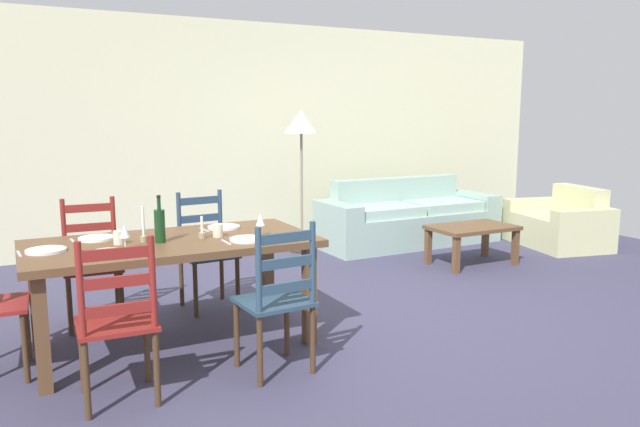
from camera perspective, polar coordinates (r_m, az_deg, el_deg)
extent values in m
cube|color=#3D3B55|center=(4.85, 4.00, -10.01)|extent=(9.60, 9.60, 0.02)
cube|color=beige|center=(7.60, -8.97, 7.37)|extent=(9.60, 0.16, 2.70)
cube|color=brown|center=(4.24, -13.73, -2.77)|extent=(1.90, 0.96, 0.05)
cube|color=brown|center=(3.87, -24.66, -10.31)|extent=(0.08, 0.08, 0.70)
cube|color=brown|center=(4.26, -1.02, -7.64)|extent=(0.08, 0.08, 0.70)
cube|color=brown|center=(4.59, -25.13, -7.29)|extent=(0.08, 0.08, 0.70)
cube|color=brown|center=(4.93, -4.94, -5.32)|extent=(0.08, 0.08, 0.70)
cube|color=maroon|center=(3.59, -18.56, -9.78)|extent=(0.44, 0.42, 0.03)
cylinder|color=#48301E|center=(3.82, -21.41, -12.46)|extent=(0.04, 0.04, 0.43)
cylinder|color=#48301E|center=(3.85, -15.94, -12.00)|extent=(0.04, 0.04, 0.43)
cylinder|color=#48301E|center=(3.50, -21.08, -14.44)|extent=(0.04, 0.04, 0.43)
cylinder|color=#48301E|center=(3.54, -15.08, -13.91)|extent=(0.04, 0.04, 0.43)
cylinder|color=maroon|center=(3.34, -21.57, -6.67)|extent=(0.04, 0.04, 0.50)
cylinder|color=maroon|center=(3.38, -15.43, -6.19)|extent=(0.04, 0.04, 0.50)
cube|color=maroon|center=(3.39, -18.37, -8.55)|extent=(0.38, 0.04, 0.06)
cube|color=maroon|center=(3.35, -18.50, -6.11)|extent=(0.38, 0.04, 0.06)
cube|color=maroon|center=(3.31, -18.63, -3.60)|extent=(0.38, 0.04, 0.06)
cube|color=#2C4559|center=(3.81, -4.36, -8.23)|extent=(0.45, 0.43, 0.03)
cylinder|color=#48301E|center=(3.95, -7.83, -11.12)|extent=(0.04, 0.04, 0.43)
cylinder|color=#48301E|center=(4.10, -3.13, -10.30)|extent=(0.04, 0.04, 0.43)
cylinder|color=#48301E|center=(3.67, -5.66, -12.77)|extent=(0.04, 0.04, 0.43)
cylinder|color=#48301E|center=(3.82, -0.68, -11.78)|extent=(0.04, 0.04, 0.43)
cylinder|color=#2C4559|center=(3.51, -5.79, -5.30)|extent=(0.04, 0.04, 0.50)
cylinder|color=#2C4559|center=(3.67, -0.70, -4.59)|extent=(0.04, 0.04, 0.50)
cube|color=#2C4559|center=(3.62, -3.17, -6.93)|extent=(0.38, 0.05, 0.06)
cube|color=#2C4559|center=(3.58, -3.19, -4.63)|extent=(0.38, 0.05, 0.06)
cube|color=#2C4559|center=(3.55, -3.21, -2.28)|extent=(0.38, 0.05, 0.06)
cube|color=maroon|center=(4.90, -20.54, -4.79)|extent=(0.44, 0.42, 0.03)
cylinder|color=#48301E|center=(4.81, -18.10, -7.76)|extent=(0.04, 0.04, 0.43)
cylinder|color=#48301E|center=(4.80, -22.42, -8.08)|extent=(0.04, 0.04, 0.43)
cylinder|color=#48301E|center=(5.14, -18.50, -6.70)|extent=(0.04, 0.04, 0.43)
cylinder|color=#48301E|center=(5.12, -22.54, -6.99)|extent=(0.04, 0.04, 0.43)
cylinder|color=maroon|center=(5.03, -18.79, -1.30)|extent=(0.04, 0.04, 0.50)
cylinder|color=maroon|center=(5.01, -22.89, -1.57)|extent=(0.04, 0.04, 0.50)
cube|color=maroon|center=(5.04, -20.75, -2.89)|extent=(0.38, 0.05, 0.06)
cube|color=maroon|center=(5.01, -20.85, -1.21)|extent=(0.38, 0.05, 0.06)
cube|color=maroon|center=(4.99, -20.95, 0.48)|extent=(0.38, 0.05, 0.06)
cube|color=navy|center=(5.08, -10.43, -3.86)|extent=(0.45, 0.43, 0.03)
cylinder|color=#48301E|center=(5.05, -7.74, -6.57)|extent=(0.04, 0.04, 0.43)
cylinder|color=#48301E|center=(4.93, -11.60, -7.09)|extent=(0.04, 0.04, 0.43)
cylinder|color=#48301E|center=(5.36, -9.21, -5.69)|extent=(0.04, 0.04, 0.43)
cylinder|color=#48301E|center=(5.24, -12.88, -6.15)|extent=(0.04, 0.04, 0.43)
cylinder|color=navy|center=(5.25, -9.35, -0.49)|extent=(0.04, 0.04, 0.50)
cylinder|color=navy|center=(5.13, -13.07, -0.84)|extent=(0.04, 0.04, 0.50)
cube|color=navy|center=(5.21, -11.14, -2.07)|extent=(0.38, 0.05, 0.06)
cube|color=navy|center=(5.18, -11.20, -0.45)|extent=(0.38, 0.05, 0.06)
cube|color=navy|center=(5.16, -11.25, 1.20)|extent=(0.38, 0.05, 0.06)
cylinder|color=#48301E|center=(4.43, -25.78, -9.73)|extent=(0.04, 0.04, 0.43)
cylinder|color=#48301E|center=(4.09, -25.93, -11.30)|extent=(0.04, 0.04, 0.43)
cylinder|color=white|center=(3.91, -19.30, -3.52)|extent=(0.24, 0.24, 0.02)
cube|color=silver|center=(3.90, -21.48, -3.78)|extent=(0.03, 0.17, 0.01)
cylinder|color=white|center=(4.12, -6.83, -2.41)|extent=(0.24, 0.24, 0.02)
cube|color=silver|center=(4.08, -8.81, -2.68)|extent=(0.02, 0.17, 0.01)
cylinder|color=white|center=(4.40, -20.22, -2.19)|extent=(0.24, 0.24, 0.02)
cube|color=silver|center=(4.39, -22.16, -2.42)|extent=(0.03, 0.17, 0.01)
cylinder|color=white|center=(4.59, -9.02, -1.27)|extent=(0.24, 0.24, 0.02)
cube|color=silver|center=(4.55, -10.81, -1.50)|extent=(0.03, 0.17, 0.01)
cylinder|color=white|center=(4.13, -24.33, -3.17)|extent=(0.24, 0.24, 0.02)
cube|color=silver|center=(4.13, -26.41, -3.41)|extent=(0.03, 0.17, 0.01)
cylinder|color=#143819|center=(4.16, -14.80, -1.15)|extent=(0.07, 0.07, 0.22)
cylinder|color=#143819|center=(4.13, -14.89, 0.89)|extent=(0.02, 0.02, 0.08)
cylinder|color=black|center=(4.13, -14.92, 1.55)|extent=(0.03, 0.03, 0.02)
cylinder|color=white|center=(4.03, -17.79, -3.17)|extent=(0.06, 0.06, 0.01)
cylinder|color=white|center=(4.02, -17.82, -2.64)|extent=(0.01, 0.01, 0.07)
cone|color=white|center=(4.00, -17.88, -1.56)|extent=(0.06, 0.06, 0.08)
cylinder|color=white|center=(4.26, -5.60, -2.09)|extent=(0.06, 0.06, 0.01)
cylinder|color=white|center=(4.26, -5.61, -1.59)|extent=(0.01, 0.01, 0.07)
cone|color=white|center=(4.24, -5.63, -0.56)|extent=(0.06, 0.06, 0.08)
cylinder|color=beige|center=(4.27, -9.56, -1.58)|extent=(0.07, 0.07, 0.09)
cylinder|color=beige|center=(4.19, -18.37, -2.15)|extent=(0.07, 0.07, 0.09)
cylinder|color=#998C66|center=(4.21, -16.19, -2.32)|extent=(0.05, 0.05, 0.04)
cylinder|color=white|center=(4.19, -16.27, -0.70)|extent=(0.02, 0.02, 0.20)
cylinder|color=#998C66|center=(4.24, -11.00, -2.04)|extent=(0.05, 0.05, 0.04)
cylinder|color=white|center=(4.23, -11.03, -1.02)|extent=(0.02, 0.02, 0.11)
cube|color=#96B4A7|center=(7.58, 8.36, -1.37)|extent=(1.81, 0.83, 0.40)
cube|color=#96B4A7|center=(7.79, 7.09, 0.43)|extent=(1.80, 0.23, 0.80)
cube|color=#96B4A7|center=(8.21, 14.12, -0.11)|extent=(0.25, 0.80, 0.58)
cube|color=#96B4A7|center=(7.02, 1.64, -1.39)|extent=(0.25, 0.80, 0.58)
cube|color=#A8C9BB|center=(7.77, 11.30, 0.75)|extent=(0.87, 0.65, 0.12)
cube|color=#A8C9BB|center=(7.24, 5.77, 0.27)|extent=(0.87, 0.65, 0.12)
cube|color=brown|center=(6.66, 14.11, -1.29)|extent=(0.90, 0.56, 0.04)
cube|color=brown|center=(6.27, 12.66, -3.84)|extent=(0.06, 0.06, 0.38)
cube|color=brown|center=(6.81, 17.85, -3.04)|extent=(0.06, 0.06, 0.38)
cube|color=brown|center=(6.62, 10.11, -3.06)|extent=(0.06, 0.06, 0.38)
cube|color=brown|center=(7.13, 15.25, -2.37)|extent=(0.06, 0.06, 0.38)
cube|color=beige|center=(7.96, 21.32, -1.49)|extent=(0.95, 0.95, 0.38)
cube|color=beige|center=(8.11, 23.10, -0.18)|extent=(0.36, 0.82, 0.72)
cube|color=beige|center=(7.56, 23.53, -1.62)|extent=(0.82, 0.34, 0.52)
cube|color=beige|center=(8.34, 19.36, -0.42)|extent=(0.82, 0.34, 0.52)
cylinder|color=#332D28|center=(7.16, -1.71, -3.43)|extent=(0.28, 0.28, 0.03)
cylinder|color=gray|center=(7.04, -1.74, 2.06)|extent=(0.03, 0.03, 1.35)
cone|color=beige|center=(6.98, -1.77, 8.63)|extent=(0.40, 0.40, 0.26)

